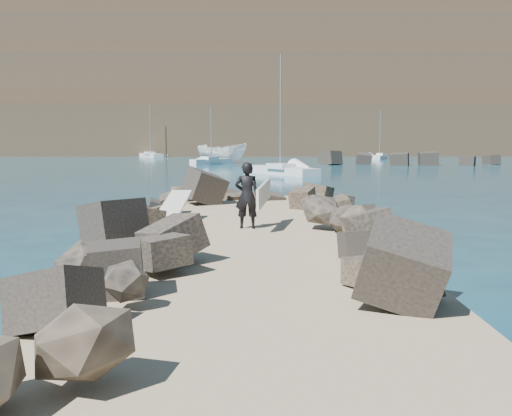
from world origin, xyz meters
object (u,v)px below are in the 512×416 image
Objects in this scene: surfboard_resting at (174,208)px; surfer_with_board at (249,195)px; boat_imported at (222,153)px; sailboat_b at (211,161)px.

surfer_with_board is (2.15, -0.93, 0.46)m from surfboard_resting.
surfboard_resting is at bearing -166.81° from boat_imported.
boat_imported reaches higher than surfer_with_board.
sailboat_b is (-1.10, -3.78, -0.94)m from boat_imported.
boat_imported is 3.04× the size of surfer_with_board.
boat_imported is 0.91× the size of sailboat_b.
boat_imported is at bearing 95.10° from surfboard_resting.
boat_imported is (-1.99, 58.52, 0.25)m from surfboard_resting.
boat_imported is 59.60m from surfer_with_board.
surfboard_resting is 0.33× the size of sailboat_b.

